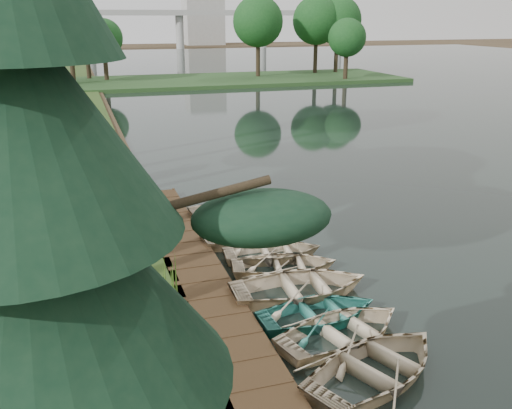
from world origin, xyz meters
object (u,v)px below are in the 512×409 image
object	(u,v)px
rowboat_1	(343,328)
stored_rowboat	(64,181)
boardwalk	(195,271)
rowboat_0	(378,363)
rowboat_2	(319,310)
pine_tree	(25,190)

from	to	relation	value
rowboat_1	stored_rowboat	world-z (taller)	stored_rowboat
boardwalk	rowboat_0	distance (m)	6.75
stored_rowboat	rowboat_0	bearing A→B (deg)	-131.79
rowboat_2	rowboat_0	bearing A→B (deg)	-178.26
boardwalk	pine_tree	size ratio (longest dim) A/B	1.87
boardwalk	pine_tree	bearing A→B (deg)	-109.31
boardwalk	rowboat_1	distance (m)	5.33
rowboat_1	rowboat_2	size ratio (longest dim) A/B	1.08
boardwalk	stored_rowboat	size ratio (longest dim) A/B	4.43
rowboat_0	stored_rowboat	world-z (taller)	stored_rowboat
rowboat_2	stored_rowboat	distance (m)	14.30
rowboat_0	rowboat_2	distance (m)	2.56
stored_rowboat	pine_tree	bearing A→B (deg)	-153.05
rowboat_1	rowboat_2	bearing A→B (deg)	-5.21
rowboat_0	rowboat_2	world-z (taller)	rowboat_0
boardwalk	rowboat_2	xyz separation A→B (m)	(2.38, -3.67, 0.22)
rowboat_0	rowboat_1	bearing A→B (deg)	-22.57
rowboat_0	pine_tree	xyz separation A→B (m)	(-6.02, -3.54, 5.35)
boardwalk	rowboat_1	xyz separation A→B (m)	(2.56, -4.67, 0.25)
rowboat_1	pine_tree	bearing A→B (deg)	114.83
boardwalk	rowboat_1	size ratio (longest dim) A/B	4.70
rowboat_0	stored_rowboat	bearing A→B (deg)	-1.74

